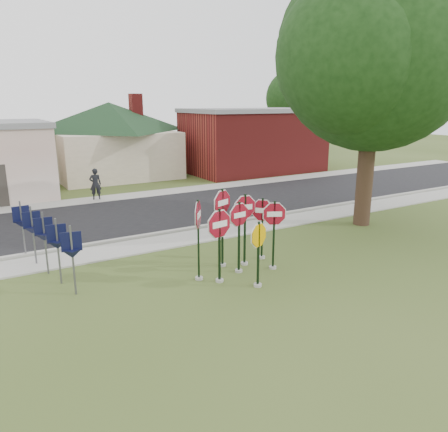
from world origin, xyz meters
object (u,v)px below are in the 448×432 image
oak_tree (375,52)px  stop_sign_yellow (258,247)px  pedestrian (95,184)px  stop_sign_center (239,228)px  stop_sign_left (219,235)px

oak_tree → stop_sign_yellow: bearing=-157.9°
stop_sign_yellow → pedestrian: (-0.96, 13.98, -0.29)m
stop_sign_center → oak_tree: bearing=14.3°
stop_sign_center → stop_sign_yellow: (-0.12, -1.22, -0.25)m
stop_sign_left → stop_sign_center: bearing=21.2°
stop_sign_left → oak_tree: bearing=15.0°
stop_sign_yellow → stop_sign_left: stop_sign_left is taller
stop_sign_left → pedestrian: bearing=90.8°
stop_sign_yellow → stop_sign_left: 1.20m
stop_sign_yellow → pedestrian: size_ratio=1.21×
pedestrian → stop_sign_yellow: bearing=105.8°
stop_sign_left → oak_tree: oak_tree is taller
stop_sign_left → pedestrian: 13.12m
stop_sign_yellow → oak_tree: bearing=22.1°
stop_sign_left → pedestrian: (-0.18, 13.10, -0.56)m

